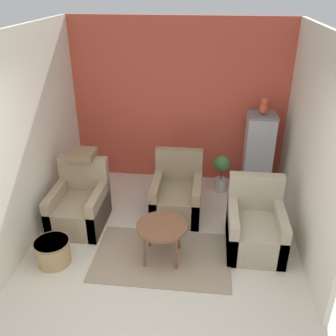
{
  "coord_description": "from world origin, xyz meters",
  "views": [
    {
      "loc": [
        0.51,
        -2.92,
        3.29
      ],
      "look_at": [
        0.0,
        1.61,
        0.98
      ],
      "focal_mm": 40.0,
      "sensor_mm": 36.0,
      "label": 1
    }
  ],
  "objects_px": {
    "armchair_left": "(80,207)",
    "armchair_middle": "(177,196)",
    "armchair_right": "(255,228)",
    "potted_plant": "(221,170)",
    "parrot": "(264,107)",
    "coffee_table": "(162,229)",
    "wicker_basket": "(53,251)",
    "birdcage": "(258,156)"
  },
  "relations": [
    {
      "from": "wicker_basket",
      "to": "armchair_left",
      "type": "bearing_deg",
      "value": 85.15
    },
    {
      "from": "armchair_right",
      "to": "wicker_basket",
      "type": "xyz_separation_m",
      "value": [
        -2.59,
        -0.62,
        -0.12
      ]
    },
    {
      "from": "coffee_table",
      "to": "parrot",
      "type": "bearing_deg",
      "value": 54.3
    },
    {
      "from": "armchair_left",
      "to": "potted_plant",
      "type": "bearing_deg",
      "value": 30.38
    },
    {
      "from": "parrot",
      "to": "coffee_table",
      "type": "bearing_deg",
      "value": -125.7
    },
    {
      "from": "parrot",
      "to": "wicker_basket",
      "type": "bearing_deg",
      "value": -142.04
    },
    {
      "from": "armchair_left",
      "to": "armchair_right",
      "type": "relative_size",
      "value": 1.0
    },
    {
      "from": "birdcage",
      "to": "armchair_right",
      "type": "bearing_deg",
      "value": -95.53
    },
    {
      "from": "birdcage",
      "to": "potted_plant",
      "type": "xyz_separation_m",
      "value": [
        -0.58,
        -0.03,
        -0.28
      ]
    },
    {
      "from": "birdcage",
      "to": "coffee_table",
      "type": "bearing_deg",
      "value": -125.73
    },
    {
      "from": "armchair_right",
      "to": "parrot",
      "type": "distance_m",
      "value": 1.95
    },
    {
      "from": "coffee_table",
      "to": "potted_plant",
      "type": "bearing_deg",
      "value": 67.3
    },
    {
      "from": "armchair_middle",
      "to": "potted_plant",
      "type": "xyz_separation_m",
      "value": [
        0.69,
        0.76,
        0.11
      ]
    },
    {
      "from": "armchair_right",
      "to": "parrot",
      "type": "relative_size",
      "value": 3.37
    },
    {
      "from": "coffee_table",
      "to": "potted_plant",
      "type": "distance_m",
      "value": 2.01
    },
    {
      "from": "armchair_right",
      "to": "armchair_middle",
      "type": "bearing_deg",
      "value": 147.45
    },
    {
      "from": "birdcage",
      "to": "potted_plant",
      "type": "bearing_deg",
      "value": -177.24
    },
    {
      "from": "armchair_left",
      "to": "armchair_right",
      "type": "bearing_deg",
      "value": -5.88
    },
    {
      "from": "armchair_right",
      "to": "armchair_middle",
      "type": "relative_size",
      "value": 1.0
    },
    {
      "from": "birdcage",
      "to": "parrot",
      "type": "xyz_separation_m",
      "value": [
        0.0,
        0.0,
        0.84
      ]
    },
    {
      "from": "armchair_right",
      "to": "potted_plant",
      "type": "xyz_separation_m",
      "value": [
        -0.43,
        1.48,
        0.11
      ]
    },
    {
      "from": "armchair_middle",
      "to": "wicker_basket",
      "type": "distance_m",
      "value": 1.99
    },
    {
      "from": "parrot",
      "to": "wicker_basket",
      "type": "height_order",
      "value": "parrot"
    },
    {
      "from": "armchair_left",
      "to": "armchair_middle",
      "type": "height_order",
      "value": "same"
    },
    {
      "from": "armchair_left",
      "to": "wicker_basket",
      "type": "distance_m",
      "value": 0.89
    },
    {
      "from": "coffee_table",
      "to": "potted_plant",
      "type": "height_order",
      "value": "potted_plant"
    },
    {
      "from": "armchair_middle",
      "to": "wicker_basket",
      "type": "xyz_separation_m",
      "value": [
        -1.47,
        -1.34,
        -0.12
      ]
    },
    {
      "from": "birdcage",
      "to": "wicker_basket",
      "type": "distance_m",
      "value": 3.5
    },
    {
      "from": "armchair_middle",
      "to": "potted_plant",
      "type": "height_order",
      "value": "armchair_middle"
    },
    {
      "from": "birdcage",
      "to": "potted_plant",
      "type": "distance_m",
      "value": 0.64
    },
    {
      "from": "armchair_left",
      "to": "armchair_middle",
      "type": "xyz_separation_m",
      "value": [
        1.39,
        0.45,
        0.0
      ]
    },
    {
      "from": "coffee_table",
      "to": "wicker_basket",
      "type": "distance_m",
      "value": 1.43
    },
    {
      "from": "potted_plant",
      "to": "wicker_basket",
      "type": "xyz_separation_m",
      "value": [
        -2.15,
        -2.1,
        -0.22
      ]
    },
    {
      "from": "parrot",
      "to": "potted_plant",
      "type": "distance_m",
      "value": 1.26
    },
    {
      "from": "potted_plant",
      "to": "armchair_left",
      "type": "bearing_deg",
      "value": -149.62
    },
    {
      "from": "coffee_table",
      "to": "birdcage",
      "type": "height_order",
      "value": "birdcage"
    },
    {
      "from": "armchair_left",
      "to": "armchair_right",
      "type": "height_order",
      "value": "same"
    },
    {
      "from": "coffee_table",
      "to": "armchair_right",
      "type": "relative_size",
      "value": 0.69
    },
    {
      "from": "birdcage",
      "to": "parrot",
      "type": "distance_m",
      "value": 0.84
    },
    {
      "from": "armchair_right",
      "to": "potted_plant",
      "type": "height_order",
      "value": "armchair_right"
    },
    {
      "from": "coffee_table",
      "to": "parrot",
      "type": "height_order",
      "value": "parrot"
    },
    {
      "from": "armchair_middle",
      "to": "armchair_left",
      "type": "bearing_deg",
      "value": -161.95
    }
  ]
}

